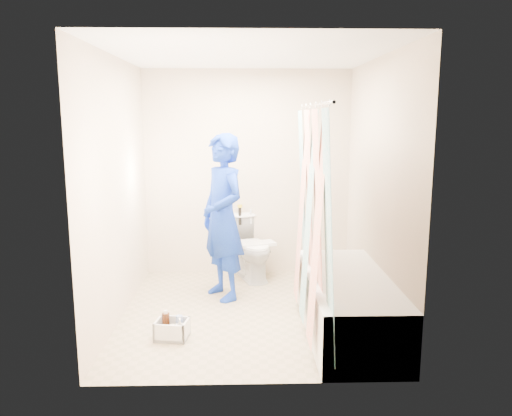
{
  "coord_description": "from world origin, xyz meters",
  "views": [
    {
      "loc": [
        -0.05,
        -4.54,
        1.86
      ],
      "look_at": [
        0.08,
        0.34,
        0.97
      ],
      "focal_mm": 35.0,
      "sensor_mm": 36.0,
      "label": 1
    }
  ],
  "objects_px": {
    "bathtub": "(347,302)",
    "toilet": "(252,247)",
    "cleaning_caddy": "(173,330)",
    "plumber": "(223,217)"
  },
  "relations": [
    {
      "from": "toilet",
      "to": "cleaning_caddy",
      "type": "xyz_separation_m",
      "value": [
        -0.7,
        -1.62,
        -0.29
      ]
    },
    {
      "from": "bathtub",
      "to": "plumber",
      "type": "distance_m",
      "value": 1.53
    },
    {
      "from": "plumber",
      "to": "cleaning_caddy",
      "type": "distance_m",
      "value": 1.32
    },
    {
      "from": "bathtub",
      "to": "cleaning_caddy",
      "type": "bearing_deg",
      "value": -175.49
    },
    {
      "from": "cleaning_caddy",
      "to": "plumber",
      "type": "bearing_deg",
      "value": 77.01
    },
    {
      "from": "bathtub",
      "to": "toilet",
      "type": "height_order",
      "value": "toilet"
    },
    {
      "from": "cleaning_caddy",
      "to": "bathtub",
      "type": "bearing_deg",
      "value": 13.08
    },
    {
      "from": "bathtub",
      "to": "cleaning_caddy",
      "type": "xyz_separation_m",
      "value": [
        -1.5,
        -0.12,
        -0.19
      ]
    },
    {
      "from": "toilet",
      "to": "cleaning_caddy",
      "type": "height_order",
      "value": "toilet"
    },
    {
      "from": "bathtub",
      "to": "plumber",
      "type": "xyz_separation_m",
      "value": [
        -1.11,
        0.88,
        0.58
      ]
    }
  ]
}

